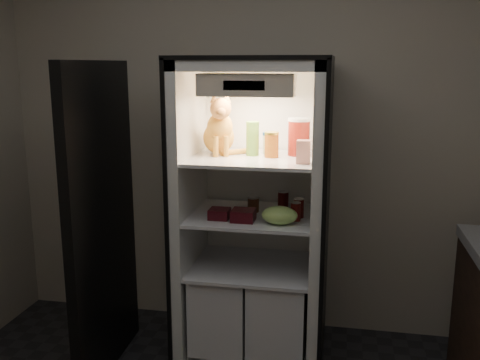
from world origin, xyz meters
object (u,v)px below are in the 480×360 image
object	(u,v)px
salsa_jar	(272,145)
soda_can_a	(283,201)
refrigerator	(254,234)
grape_bag	(280,215)
pepper_jar	(299,137)
tabby_cat	(220,131)
parmesan_shaker	(253,139)
berry_box_right	(243,215)
soda_can_c	(296,211)
condiment_jar	(253,204)
mayo_tub	(270,143)
berry_box_left	(219,214)
soda_can_b	(299,208)
cream_carton	(303,152)

from	to	relation	value
salsa_jar	soda_can_a	xyz separation A→B (m)	(0.06, 0.09, -0.36)
refrigerator	grape_bag	world-z (taller)	refrigerator
pepper_jar	tabby_cat	bearing A→B (deg)	-175.22
parmesan_shaker	berry_box_right	bearing A→B (deg)	-94.44
soda_can_c	condiment_jar	xyz separation A→B (m)	(-0.27, 0.14, -0.01)
mayo_tub	pepper_jar	distance (m)	0.18
parmesan_shaker	pepper_jar	bearing A→B (deg)	11.99
parmesan_shaker	condiment_jar	size ratio (longest dim) A/B	2.10
soda_can_a	soda_can_c	distance (m)	0.22
parmesan_shaker	soda_can_c	bearing A→B (deg)	-27.67
refrigerator	berry_box_left	size ratio (longest dim) A/B	16.03
mayo_tub	pepper_jar	bearing A→B (deg)	-5.59
pepper_jar	parmesan_shaker	bearing A→B (deg)	-168.01
parmesan_shaker	soda_can_b	distance (m)	0.50
soda_can_c	mayo_tub	bearing A→B (deg)	129.47
refrigerator	mayo_tub	size ratio (longest dim) A/B	14.03
soda_can_a	berry_box_left	distance (m)	0.42
refrigerator	condiment_jar	bearing A→B (deg)	-113.94
mayo_tub	soda_can_c	xyz separation A→B (m)	(0.18, -0.22, -0.36)
parmesan_shaker	berry_box_left	xyz separation A→B (m)	(-0.16, -0.19, -0.42)
berry_box_left	tabby_cat	bearing A→B (deg)	102.00
pepper_jar	soda_can_a	size ratio (longest dim) A/B	1.81
refrigerator	cream_carton	world-z (taller)	refrigerator
cream_carton	soda_can_b	xyz separation A→B (m)	(-0.03, 0.13, -0.36)
refrigerator	soda_can_b	bearing A→B (deg)	-16.47
grape_bag	berry_box_left	bearing A→B (deg)	173.57
refrigerator	tabby_cat	distance (m)	0.68
berry_box_left	berry_box_right	world-z (taller)	berry_box_right
refrigerator	grape_bag	size ratio (longest dim) A/B	9.14
tabby_cat	parmesan_shaker	distance (m)	0.21
soda_can_b	grape_bag	xyz separation A→B (m)	(-0.09, -0.15, -0.01)
berry_box_left	berry_box_right	size ratio (longest dim) A/B	0.88
pepper_jar	cream_carton	size ratio (longest dim) A/B	1.74
cream_carton	berry_box_right	distance (m)	0.51
parmesan_shaker	cream_carton	distance (m)	0.38
pepper_jar	soda_can_c	size ratio (longest dim) A/B	2.05
soda_can_b	berry_box_right	bearing A→B (deg)	-156.76
pepper_jar	soda_can_c	distance (m)	0.46
tabby_cat	berry_box_right	distance (m)	0.55
pepper_jar	condiment_jar	world-z (taller)	pepper_jar
cream_carton	condiment_jar	world-z (taller)	cream_carton
mayo_tub	grape_bag	world-z (taller)	mayo_tub
salsa_jar	soda_can_c	world-z (taller)	salsa_jar
mayo_tub	cream_carton	size ratio (longest dim) A/B	1.04
condiment_jar	tabby_cat	bearing A→B (deg)	173.71
salsa_jar	soda_can_c	distance (m)	0.42
tabby_cat	soda_can_c	world-z (taller)	tabby_cat
grape_bag	berry_box_left	size ratio (longest dim) A/B	1.75
berry_box_right	soda_can_a	bearing A→B (deg)	52.15
mayo_tub	berry_box_right	world-z (taller)	mayo_tub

